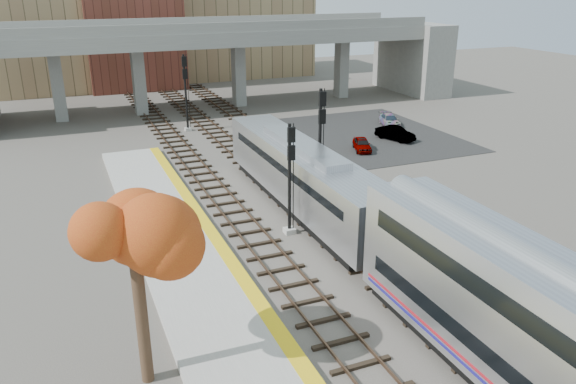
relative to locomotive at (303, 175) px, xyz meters
name	(u,v)px	position (x,y,z in m)	size (l,w,h in m)	color
ground	(418,333)	(-1.00, -13.80, -2.28)	(160.00, 160.00, 0.00)	#47423D
platform	(249,375)	(-8.25, -13.80, -2.10)	(4.50, 60.00, 0.35)	#9E9E99
yellow_strip	(297,358)	(-6.35, -13.80, -1.92)	(0.70, 60.00, 0.01)	yellow
tracks	(310,216)	(-0.07, -1.30, -2.20)	(10.70, 95.00, 0.25)	black
overpass	(220,54)	(3.92, 31.20, 3.53)	(54.00, 12.00, 9.50)	slate
buildings_far	(151,23)	(0.26, 52.77, 5.60)	(43.00, 21.00, 20.60)	#9D845B
parking_lot	(368,134)	(13.00, 14.20, -2.26)	(14.00, 18.00, 0.04)	black
locomotive	(303,175)	(0.00, 0.00, 0.00)	(3.02, 19.05, 4.10)	#A8AAB2
signal_mast_near	(290,183)	(-2.10, -2.96, 0.74)	(0.60, 0.64, 6.36)	#9E9E99
signal_mast_mid	(320,144)	(2.00, 1.76, 1.28)	(0.60, 0.64, 7.13)	#9E9E99
signal_mast_far	(186,94)	(-2.10, 22.02, 1.27)	(0.60, 0.64, 7.12)	#9E9E99
tree	(132,228)	(-11.61, -12.43, 3.70)	(3.60, 3.60, 8.06)	#382619
car_a	(362,144)	(9.82, 9.85, -1.70)	(1.27, 3.15, 1.07)	#99999E
car_b	(395,133)	(14.20, 11.58, -1.63)	(1.29, 3.69, 1.21)	#99999E
car_c	(390,120)	(16.63, 16.38, -1.71)	(1.48, 3.64, 1.06)	#99999E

